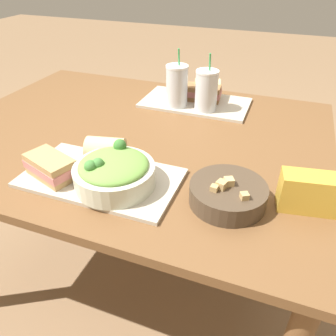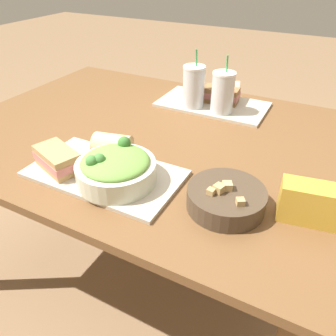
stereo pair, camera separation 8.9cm
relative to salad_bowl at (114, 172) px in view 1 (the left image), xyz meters
name	(u,v)px [view 1 (the left image)]	position (x,y,z in m)	size (l,w,h in m)	color
ground_plane	(142,267)	(-0.11, 0.33, -0.83)	(12.00, 12.00, 0.00)	#846647
dining_table	(134,151)	(-0.11, 0.33, -0.14)	(1.42, 1.08, 0.77)	brown
tray_near	(101,178)	(-0.06, 0.02, -0.05)	(0.46, 0.25, 0.01)	#BCB29E
tray_far	(195,103)	(0.04, 0.67, -0.05)	(0.46, 0.25, 0.01)	#BCB29E
salad_bowl	(114,172)	(0.00, 0.00, 0.00)	(0.23, 0.23, 0.11)	beige
soup_bowl	(228,193)	(0.31, 0.05, -0.03)	(0.21, 0.21, 0.08)	#473828
sandwich_near	(51,167)	(-0.19, -0.03, -0.01)	(0.17, 0.13, 0.06)	tan
baguette_near	(107,150)	(-0.08, 0.10, 0.00)	(0.13, 0.10, 0.08)	#DBBC84
sandwich_far	(203,93)	(0.06, 0.69, -0.01)	(0.16, 0.10, 0.06)	olive
baguette_far	(208,87)	(0.07, 0.75, 0.00)	(0.13, 0.11, 0.08)	#DBBC84
drink_cup_dark	(177,87)	(-0.02, 0.60, 0.04)	(0.09, 0.09, 0.24)	silver
drink_cup_red	(206,92)	(0.10, 0.60, 0.03)	(0.09, 0.09, 0.23)	silver
chip_bag	(309,192)	(0.51, 0.10, 0.00)	(0.16, 0.09, 0.10)	gold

